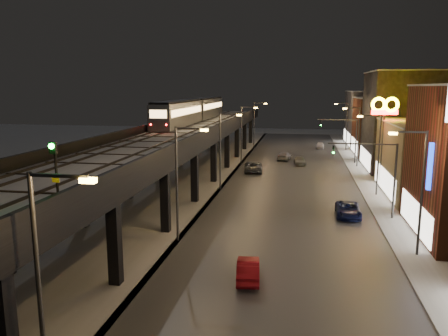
{
  "coord_description": "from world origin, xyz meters",
  "views": [
    {
      "loc": [
        8.63,
        -18.49,
        11.9
      ],
      "look_at": [
        2.06,
        18.17,
        5.0
      ],
      "focal_mm": 35.0,
      "sensor_mm": 36.0,
      "label": 1
    }
  ],
  "objects_px": {
    "rail_signal": "(54,161)",
    "car_mid_dark": "(284,156)",
    "car_near_white": "(248,270)",
    "car_onc_white": "(300,161)",
    "car_mid_silver": "(253,167)",
    "car_onc_dark": "(348,210)",
    "car_onc_red": "(320,146)",
    "subway_train": "(194,110)"
  },
  "relations": [
    {
      "from": "rail_signal",
      "to": "car_onc_white",
      "type": "relative_size",
      "value": 0.69
    },
    {
      "from": "car_mid_silver",
      "to": "car_near_white",
      "type": "bearing_deg",
      "value": 89.17
    },
    {
      "from": "subway_train",
      "to": "rail_signal",
      "type": "bearing_deg",
      "value": -82.81
    },
    {
      "from": "rail_signal",
      "to": "car_onc_white",
      "type": "bearing_deg",
      "value": 78.24
    },
    {
      "from": "car_mid_silver",
      "to": "car_onc_dark",
      "type": "bearing_deg",
      "value": 111.84
    },
    {
      "from": "car_onc_dark",
      "to": "car_near_white",
      "type": "bearing_deg",
      "value": -115.33
    },
    {
      "from": "car_mid_dark",
      "to": "car_near_white",
      "type": "bearing_deg",
      "value": 98.69
    },
    {
      "from": "car_near_white",
      "to": "car_onc_dark",
      "type": "bearing_deg",
      "value": -123.0
    },
    {
      "from": "car_near_white",
      "to": "car_mid_silver",
      "type": "height_order",
      "value": "car_mid_silver"
    },
    {
      "from": "car_near_white",
      "to": "car_mid_dark",
      "type": "bearing_deg",
      "value": -96.76
    },
    {
      "from": "car_mid_dark",
      "to": "car_onc_dark",
      "type": "xyz_separation_m",
      "value": [
        7.2,
        -31.62,
        -0.01
      ]
    },
    {
      "from": "car_onc_white",
      "to": "car_mid_silver",
      "type": "bearing_deg",
      "value": -138.45
    },
    {
      "from": "rail_signal",
      "to": "car_mid_dark",
      "type": "xyz_separation_m",
      "value": [
        7.99,
        54.75,
        -8.03
      ]
    },
    {
      "from": "rail_signal",
      "to": "car_onc_red",
      "type": "bearing_deg",
      "value": 78.32
    },
    {
      "from": "subway_train",
      "to": "car_mid_silver",
      "type": "distance_m",
      "value": 14.72
    },
    {
      "from": "car_mid_silver",
      "to": "car_onc_white",
      "type": "bearing_deg",
      "value": -139.87
    },
    {
      "from": "car_mid_silver",
      "to": "car_onc_red",
      "type": "bearing_deg",
      "value": -118.64
    },
    {
      "from": "car_mid_silver",
      "to": "car_onc_dark",
      "type": "relative_size",
      "value": 1.13
    },
    {
      "from": "car_mid_dark",
      "to": "car_onc_white",
      "type": "distance_m",
      "value": 4.9
    },
    {
      "from": "car_onc_dark",
      "to": "car_onc_white",
      "type": "xyz_separation_m",
      "value": [
        -4.66,
        27.43,
        -0.04
      ]
    },
    {
      "from": "car_onc_white",
      "to": "car_onc_red",
      "type": "bearing_deg",
      "value": 73.2
    },
    {
      "from": "car_mid_silver",
      "to": "car_onc_white",
      "type": "relative_size",
      "value": 1.26
    },
    {
      "from": "car_mid_silver",
      "to": "car_mid_dark",
      "type": "distance_m",
      "value": 11.81
    },
    {
      "from": "car_onc_white",
      "to": "car_near_white",
      "type": "bearing_deg",
      "value": -99.14
    },
    {
      "from": "car_mid_silver",
      "to": "car_onc_red",
      "type": "height_order",
      "value": "car_mid_silver"
    },
    {
      "from": "subway_train",
      "to": "car_onc_red",
      "type": "distance_m",
      "value": 28.83
    },
    {
      "from": "car_mid_silver",
      "to": "car_onc_white",
      "type": "distance_m",
      "value": 9.51
    },
    {
      "from": "car_onc_white",
      "to": "subway_train",
      "type": "bearing_deg",
      "value": 174.17
    },
    {
      "from": "rail_signal",
      "to": "car_onc_dark",
      "type": "xyz_separation_m",
      "value": [
        15.18,
        23.13,
        -8.04
      ]
    },
    {
      "from": "car_onc_dark",
      "to": "car_onc_white",
      "type": "relative_size",
      "value": 1.12
    },
    {
      "from": "subway_train",
      "to": "car_onc_white",
      "type": "relative_size",
      "value": 8.31
    },
    {
      "from": "car_near_white",
      "to": "car_onc_white",
      "type": "relative_size",
      "value": 0.94
    },
    {
      "from": "car_mid_silver",
      "to": "subway_train",
      "type": "bearing_deg",
      "value": -40.97
    },
    {
      "from": "subway_train",
      "to": "rail_signal",
      "type": "xyz_separation_m",
      "value": [
        6.4,
        -50.71,
        0.35
      ]
    },
    {
      "from": "rail_signal",
      "to": "car_mid_silver",
      "type": "relative_size",
      "value": 0.55
    },
    {
      "from": "subway_train",
      "to": "car_onc_red",
      "type": "bearing_deg",
      "value": 41.78
    },
    {
      "from": "car_near_white",
      "to": "subway_train",
      "type": "bearing_deg",
      "value": -78.07
    },
    {
      "from": "car_mid_silver",
      "to": "car_onc_red",
      "type": "relative_size",
      "value": 1.42
    },
    {
      "from": "car_onc_white",
      "to": "car_onc_dark",
      "type": "bearing_deg",
      "value": -85.68
    },
    {
      "from": "car_mid_silver",
      "to": "car_onc_dark",
      "type": "height_order",
      "value": "car_mid_silver"
    },
    {
      "from": "car_near_white",
      "to": "car_mid_dark",
      "type": "height_order",
      "value": "car_mid_dark"
    },
    {
      "from": "car_mid_dark",
      "to": "car_onc_dark",
      "type": "bearing_deg",
      "value": 111.88
    }
  ]
}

